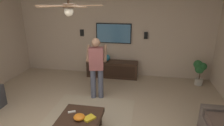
{
  "coord_description": "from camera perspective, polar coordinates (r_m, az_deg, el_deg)",
  "views": [
    {
      "loc": [
        -3.05,
        -1.12,
        2.6
      ],
      "look_at": [
        0.99,
        -0.39,
        1.2
      ],
      "focal_mm": 31.05,
      "sensor_mm": 36.0,
      "label": 1
    }
  ],
  "objects": [
    {
      "name": "media_console",
      "position": [
        6.58,
        0.09,
        -1.77
      ],
      "size": [
        0.45,
        1.7,
        0.55
      ],
      "rotation": [
        0.0,
        0.0,
        3.14
      ],
      "color": "#332116",
      "rests_on": "ground"
    },
    {
      "name": "vase_round",
      "position": [
        6.5,
        -1.5,
        1.56
      ],
      "size": [
        0.22,
        0.22,
        0.22
      ],
      "primitive_type": "sphere",
      "color": "teal",
      "rests_on": "media_console"
    },
    {
      "name": "book",
      "position": [
        3.85,
        -6.74,
        -15.8
      ],
      "size": [
        0.27,
        0.26,
        0.04
      ],
      "primitive_type": "cube",
      "rotation": [
        0.0,
        0.0,
        5.63
      ],
      "color": "gold",
      "rests_on": "coffee_table"
    },
    {
      "name": "tv",
      "position": [
        6.49,
        0.47,
        8.71
      ],
      "size": [
        0.05,
        1.18,
        0.66
      ],
      "rotation": [
        0.0,
        0.0,
        3.14
      ],
      "color": "black"
    },
    {
      "name": "person_standing",
      "position": [
        5.01,
        -4.59,
        -0.59
      ],
      "size": [
        0.6,
        0.61,
        1.64
      ],
      "rotation": [
        0.0,
        0.0,
        0.18
      ],
      "color": "#4C5166",
      "rests_on": "ground"
    },
    {
      "name": "wall_speaker_right",
      "position": [
        6.78,
        -8.83,
        8.77
      ],
      "size": [
        0.06,
        0.12,
        0.22
      ],
      "primitive_type": "cube",
      "color": "black"
    },
    {
      "name": "remote_white",
      "position": [
        4.09,
        -11.76,
        -13.9
      ],
      "size": [
        0.11,
        0.15,
        0.02
      ],
      "primitive_type": "cube",
      "rotation": [
        0.0,
        0.0,
        2.06
      ],
      "color": "white",
      "rests_on": "coffee_table"
    },
    {
      "name": "coffee_table",
      "position": [
        3.93,
        -9.8,
        -17.29
      ],
      "size": [
        1.0,
        0.8,
        0.4
      ],
      "color": "#332116",
      "rests_on": "ground"
    },
    {
      "name": "ceiling_fan",
      "position": [
        3.58,
        -12.75,
        15.69
      ],
      "size": [
        1.17,
        1.17,
        0.46
      ],
      "color": "#4C3828"
    },
    {
      "name": "potted_plant_short",
      "position": [
        6.47,
        24.41,
        -1.61
      ],
      "size": [
        0.33,
        0.38,
        0.79
      ],
      "color": "#B7B2A8",
      "rests_on": "ground"
    },
    {
      "name": "wall_back_tv",
      "position": [
        6.6,
        0.33,
        8.25
      ],
      "size": [
        0.1,
        6.68,
        2.75
      ],
      "primitive_type": "cube",
      "color": "#BCA893",
      "rests_on": "ground"
    },
    {
      "name": "bowl",
      "position": [
        3.85,
        -9.63,
        -15.41
      ],
      "size": [
        0.22,
        0.22,
        0.1
      ],
      "primitive_type": "ellipsoid",
      "color": "orange",
      "rests_on": "coffee_table"
    },
    {
      "name": "wall_speaker_left",
      "position": [
        6.42,
        9.95,
        7.99
      ],
      "size": [
        0.06,
        0.12,
        0.22
      ],
      "primitive_type": "cube",
      "color": "black"
    }
  ]
}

